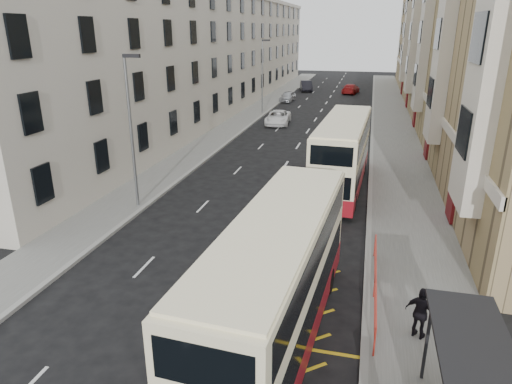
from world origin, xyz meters
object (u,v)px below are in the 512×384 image
(street_lamp_near, at_px, (131,124))
(car_red, at_px, (351,89))
(white_van, at_px, (278,118))
(car_dark, at_px, (306,86))
(bus_shelter, at_px, (481,384))
(double_decker_rear, at_px, (343,154))
(pedestrian_far, at_px, (421,313))
(street_lamp_far, at_px, (263,72))
(car_silver, at_px, (288,96))
(double_decker_front, at_px, (277,282))

(street_lamp_near, relative_size, car_red, 1.62)
(white_van, bearing_deg, car_dark, 87.75)
(bus_shelter, xyz_separation_m, double_decker_rear, (-4.14, 18.32, 0.06))
(bus_shelter, height_order, double_decker_rear, double_decker_rear)
(bus_shelter, height_order, white_van, bus_shelter)
(street_lamp_near, relative_size, double_decker_rear, 0.73)
(pedestrian_far, bearing_deg, double_decker_rear, -46.94)
(street_lamp_near, xyz_separation_m, car_red, (8.97, 49.82, -3.92))
(white_van, distance_m, car_red, 26.02)
(street_lamp_near, xyz_separation_m, white_van, (2.91, 24.51, -3.95))
(street_lamp_far, xyz_separation_m, car_silver, (1.15, 9.87, -3.96))
(bus_shelter, relative_size, street_lamp_near, 0.53)
(street_lamp_far, height_order, car_dark, street_lamp_far)
(street_lamp_near, relative_size, car_dark, 1.68)
(bus_shelter, relative_size, double_decker_front, 0.39)
(white_van, bearing_deg, car_silver, 92.45)
(double_decker_front, relative_size, white_van, 2.19)
(street_lamp_far, height_order, pedestrian_far, street_lamp_far)
(street_lamp_far, xyz_separation_m, double_decker_front, (9.63, -39.42, -2.47))
(bus_shelter, relative_size, white_van, 0.86)
(white_van, bearing_deg, double_decker_rear, -71.71)
(pedestrian_far, distance_m, car_red, 58.29)
(street_lamp_far, distance_m, car_silver, 10.70)
(white_van, xyz_separation_m, car_silver, (-1.76, 15.36, -0.01))
(street_lamp_far, relative_size, car_silver, 2.01)
(car_silver, distance_m, car_red, 12.66)
(car_dark, height_order, car_red, car_dark)
(street_lamp_near, bearing_deg, pedestrian_far, -30.57)
(double_decker_rear, height_order, white_van, double_decker_rear)
(white_van, height_order, car_silver, white_van)
(street_lamp_near, relative_size, white_van, 1.62)
(street_lamp_far, bearing_deg, pedestrian_far, -69.94)
(street_lamp_near, bearing_deg, car_red, 79.79)
(double_decker_rear, height_order, pedestrian_far, double_decker_rear)
(bus_shelter, distance_m, double_decker_front, 5.87)
(double_decker_front, bearing_deg, double_decker_rear, 90.29)
(car_silver, xyz_separation_m, car_dark, (0.91, 11.34, 0.11))
(double_decker_rear, height_order, car_dark, double_decker_rear)
(bus_shelter, relative_size, pedestrian_far, 2.46)
(double_decker_rear, distance_m, car_red, 43.95)
(double_decker_rear, relative_size, pedestrian_far, 6.31)
(white_van, bearing_deg, pedestrian_far, -75.42)
(pedestrian_far, bearing_deg, car_red, -55.55)
(bus_shelter, xyz_separation_m, car_silver, (-13.54, 52.26, -1.46))
(double_decker_rear, bearing_deg, car_silver, 108.26)
(double_decker_rear, distance_m, pedestrian_far, 14.63)
(pedestrian_far, bearing_deg, car_dark, -49.14)
(double_decker_front, relative_size, double_decker_rear, 0.99)
(street_lamp_near, height_order, pedestrian_far, street_lamp_near)
(bus_shelter, relative_size, car_dark, 0.89)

